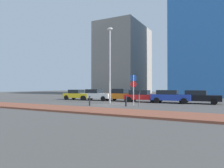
% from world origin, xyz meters
% --- Properties ---
extents(ground_plane, '(120.00, 120.00, 0.00)m').
position_xyz_m(ground_plane, '(0.00, 0.00, 0.00)').
color(ground_plane, '#4C4947').
extents(sidewalk_brick, '(40.00, 3.34, 0.14)m').
position_xyz_m(sidewalk_brick, '(0.00, -5.74, 0.07)').
color(sidewalk_brick, brown).
rests_on(sidewalk_brick, ground).
extents(parked_car_yellow, '(4.03, 2.24, 1.43)m').
position_xyz_m(parked_car_yellow, '(-8.22, 4.79, 0.73)').
color(parked_car_yellow, gold).
rests_on(parked_car_yellow, ground).
extents(parked_car_white, '(4.33, 2.10, 1.50)m').
position_xyz_m(parked_car_white, '(-5.26, 4.95, 0.76)').
color(parked_car_white, white).
rests_on(parked_car_white, ground).
extents(parked_car_orange, '(3.98, 2.02, 1.57)m').
position_xyz_m(parked_car_orange, '(-1.80, 5.28, 0.79)').
color(parked_car_orange, orange).
rests_on(parked_car_orange, ground).
extents(parked_car_red, '(4.31, 2.17, 1.43)m').
position_xyz_m(parked_car_red, '(1.18, 5.03, 0.75)').
color(parked_car_red, red).
rests_on(parked_car_red, ground).
extents(parked_car_blue, '(4.33, 2.12, 1.46)m').
position_xyz_m(parked_car_blue, '(4.56, 4.96, 0.77)').
color(parked_car_blue, '#1E389E').
rests_on(parked_car_blue, ground).
extents(parked_car_black, '(4.56, 2.00, 1.44)m').
position_xyz_m(parked_car_black, '(7.40, 5.49, 0.75)').
color(parked_car_black, black).
rests_on(parked_car_black, ground).
extents(parking_sign_post, '(0.59, 0.15, 3.01)m').
position_xyz_m(parking_sign_post, '(1.91, 0.55, 1.90)').
color(parking_sign_post, gray).
rests_on(parking_sign_post, ground).
extents(parking_meter, '(0.18, 0.14, 1.51)m').
position_xyz_m(parking_meter, '(3.01, -0.78, 0.97)').
color(parking_meter, '#4C4C51').
rests_on(parking_meter, ground).
extents(street_lamp, '(0.70, 0.36, 8.42)m').
position_xyz_m(street_lamp, '(-1.31, 1.52, 4.86)').
color(street_lamp, gray).
rests_on(street_lamp, ground).
extents(traffic_bollard_near, '(0.17, 0.17, 0.96)m').
position_xyz_m(traffic_bollard_near, '(1.77, -0.96, 0.48)').
color(traffic_bollard_near, black).
rests_on(traffic_bollard_near, ground).
extents(traffic_bollard_mid, '(0.14, 0.14, 0.94)m').
position_xyz_m(traffic_bollard_mid, '(-1.65, -1.94, 0.47)').
color(traffic_bollard_mid, black).
rests_on(traffic_bollard_mid, ground).
extents(building_under_construction, '(10.03, 15.28, 17.40)m').
position_xyz_m(building_under_construction, '(-12.65, 30.04, 8.70)').
color(building_under_construction, gray).
rests_on(building_under_construction, ground).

